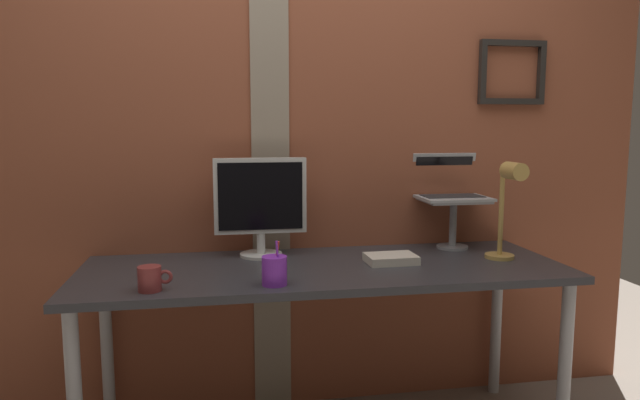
{
  "coord_description": "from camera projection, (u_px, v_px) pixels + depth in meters",
  "views": [
    {
      "loc": [
        -0.32,
        -2.1,
        1.29
      ],
      "look_at": [
        0.09,
        0.17,
        0.98
      ],
      "focal_mm": 32.14,
      "sensor_mm": 36.0,
      "label": 1
    }
  ],
  "objects": [
    {
      "name": "brick_wall_back",
      "position": [
        289.0,
        128.0,
        2.57
      ],
      "size": [
        3.35,
        0.16,
        2.54
      ],
      "color": "brown",
      "rests_on": "ground_plane"
    },
    {
      "name": "desk_lamp",
      "position": [
        508.0,
        200.0,
        2.31
      ],
      "size": [
        0.12,
        0.2,
        0.41
      ],
      "color": "tan",
      "rests_on": "desk"
    },
    {
      "name": "laptop",
      "position": [
        449.0,
        186.0,
        2.61
      ],
      "size": [
        0.31,
        0.28,
        0.2
      ],
      "color": "#ADB2B7",
      "rests_on": "laptop_stand"
    },
    {
      "name": "coffee_mug",
      "position": [
        150.0,
        279.0,
        1.92
      ],
      "size": [
        0.11,
        0.08,
        0.08
      ],
      "color": "maroon",
      "rests_on": "desk"
    },
    {
      "name": "desk",
      "position": [
        324.0,
        283.0,
        2.28
      ],
      "size": [
        1.9,
        0.67,
        0.73
      ],
      "color": "#333338",
      "rests_on": "ground_plane"
    },
    {
      "name": "paper_clutter_stack",
      "position": [
        391.0,
        259.0,
        2.31
      ],
      "size": [
        0.2,
        0.15,
        0.03
      ],
      "primitive_type": "cube",
      "rotation": [
        0.0,
        0.0,
        0.03
      ],
      "color": "silver",
      "rests_on": "desk"
    },
    {
      "name": "monitor",
      "position": [
        260.0,
        201.0,
        2.4
      ],
      "size": [
        0.39,
        0.18,
        0.42
      ],
      "color": "silver",
      "rests_on": "desk"
    },
    {
      "name": "laptop_stand",
      "position": [
        453.0,
        215.0,
        2.57
      ],
      "size": [
        0.28,
        0.22,
        0.22
      ],
      "color": "gray",
      "rests_on": "desk"
    },
    {
      "name": "pen_cup",
      "position": [
        274.0,
        270.0,
        1.99
      ],
      "size": [
        0.09,
        0.09,
        0.16
      ],
      "color": "purple",
      "rests_on": "desk"
    }
  ]
}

